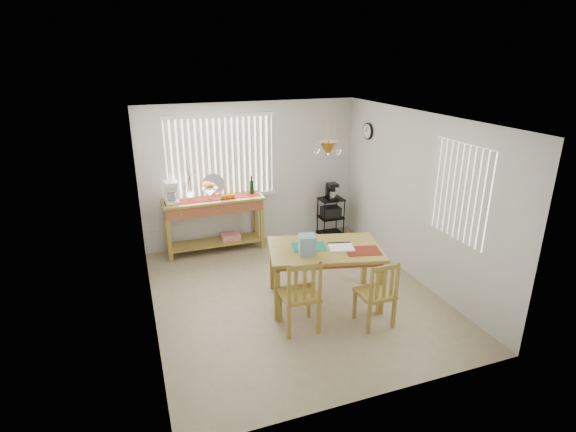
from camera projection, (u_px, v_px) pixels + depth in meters
name	position (u px, v px, depth m)	size (l,w,h in m)	color
ground	(294.00, 295.00, 6.68)	(4.00, 4.50, 0.01)	tan
room_shell	(295.00, 185.00, 6.12)	(4.20, 4.70, 2.70)	silver
sideboard	(215.00, 212.00, 7.94)	(1.76, 0.49, 0.99)	#A58938
sideboard_items	(197.00, 191.00, 7.72)	(1.67, 0.42, 0.76)	maroon
wire_cart	(331.00, 213.00, 8.70)	(0.45, 0.36, 0.76)	black
cart_items	(331.00, 191.00, 8.55)	(0.18, 0.22, 0.31)	black
dining_table	(325.00, 254.00, 6.30)	(1.74, 1.34, 0.83)	#A58938
table_items	(316.00, 246.00, 6.09)	(1.18, 0.82, 0.27)	#16805B
chair_left	(300.00, 295.00, 5.69)	(0.49, 0.49, 1.01)	#A58938
chair_right	(377.00, 294.00, 5.80)	(0.44, 0.44, 0.94)	#A58938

